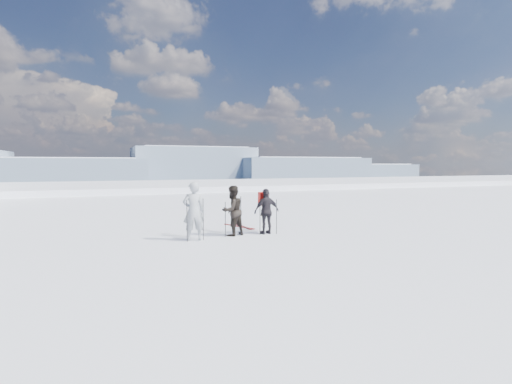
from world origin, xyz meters
The scene contains 8 objects.
lake_basin centered at (0.00, 30.00, -6.50)m, with size 820.00×820.00×71.62m.
far_mountain_range centered at (29.60, 454.78, -7.19)m, with size 770.00×110.00×53.00m.
skier_grey centered at (-3.91, 2.14, 0.92)m, with size 0.67×0.44×1.84m, color #979EA5.
skier_dark centered at (-2.53, 2.49, 0.84)m, with size 0.81×0.63×1.68m, color black.
skier_pack centered at (-1.33, 2.39, 0.78)m, with size 0.91×0.38×1.56m, color black.
backpack centered at (-1.35, 2.64, 1.79)m, with size 0.33×0.19×0.47m, color red.
ski_poles centered at (-2.60, 2.24, 0.62)m, with size 3.15×0.44×1.32m.
skis_loose centered at (-1.64, 4.19, 0.01)m, with size 0.73×1.70×0.03m.
Camera 1 is at (-6.63, -10.07, 2.39)m, focal length 28.00 mm.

